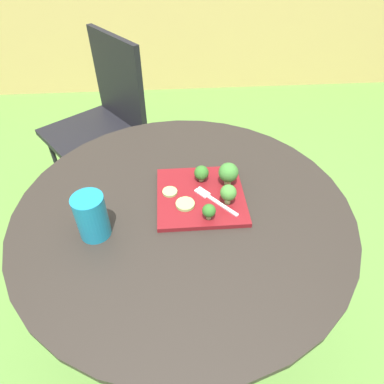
{
  "coord_description": "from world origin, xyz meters",
  "views": [
    {
      "loc": [
        -0.03,
        -0.68,
        1.42
      ],
      "look_at": [
        0.03,
        0.02,
        0.78
      ],
      "focal_mm": 31.59,
      "sensor_mm": 36.0,
      "label": 1
    }
  ],
  "objects_px": {
    "patio_chair": "(104,113)",
    "drinking_glass": "(92,218)",
    "salad_plate": "(201,196)",
    "fork": "(212,199)"
  },
  "relations": [
    {
      "from": "salad_plate",
      "to": "fork",
      "type": "relative_size",
      "value": 1.98
    },
    {
      "from": "salad_plate",
      "to": "fork",
      "type": "height_order",
      "value": "fork"
    },
    {
      "from": "patio_chair",
      "to": "salad_plate",
      "type": "relative_size",
      "value": 3.57
    },
    {
      "from": "drinking_glass",
      "to": "fork",
      "type": "relative_size",
      "value": 0.98
    },
    {
      "from": "fork",
      "to": "drinking_glass",
      "type": "bearing_deg",
      "value": -164.35
    },
    {
      "from": "patio_chair",
      "to": "fork",
      "type": "bearing_deg",
      "value": -64.15
    },
    {
      "from": "patio_chair",
      "to": "drinking_glass",
      "type": "relative_size",
      "value": 7.17
    },
    {
      "from": "patio_chair",
      "to": "fork",
      "type": "height_order",
      "value": "patio_chair"
    },
    {
      "from": "drinking_glass",
      "to": "fork",
      "type": "height_order",
      "value": "drinking_glass"
    },
    {
      "from": "salad_plate",
      "to": "drinking_glass",
      "type": "xyz_separation_m",
      "value": [
        -0.29,
        -0.11,
        0.05
      ]
    }
  ]
}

